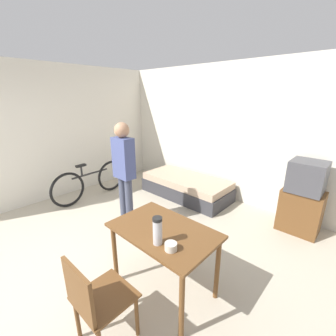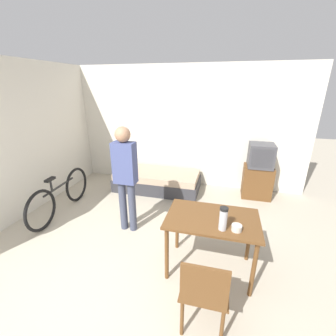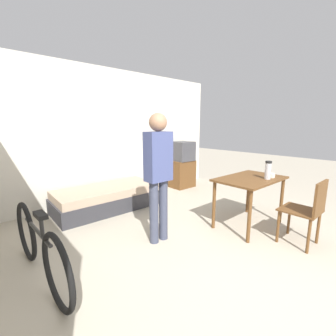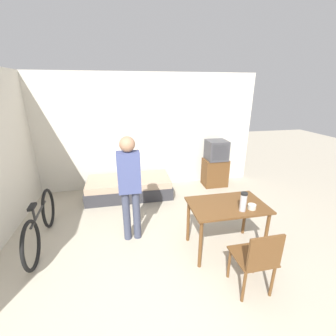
# 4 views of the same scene
# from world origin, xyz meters

# --- Properties ---
(ground_plane) EXTENTS (20.00, 20.00, 0.00)m
(ground_plane) POSITION_xyz_m (0.00, 0.00, 0.00)
(ground_plane) COLOR #B2A893
(wall_back) EXTENTS (5.70, 0.06, 2.70)m
(wall_back) POSITION_xyz_m (0.00, 3.79, 1.35)
(wall_back) COLOR silver
(wall_back) RESTS_ON ground_plane
(daybed) EXTENTS (1.89, 0.89, 0.42)m
(daybed) POSITION_xyz_m (-0.33, 3.23, 0.21)
(daybed) COLOR #333338
(daybed) RESTS_ON ground_plane
(tv) EXTENTS (0.58, 0.47, 1.17)m
(tv) POSITION_xyz_m (1.83, 3.40, 0.57)
(tv) COLOR brown
(tv) RESTS_ON ground_plane
(dining_table) EXTENTS (1.10, 0.71, 0.77)m
(dining_table) POSITION_xyz_m (1.04, 1.10, 0.66)
(dining_table) COLOR brown
(dining_table) RESTS_ON ground_plane
(wooden_chair) EXTENTS (0.45, 0.45, 0.89)m
(wooden_chair) POSITION_xyz_m (1.04, 0.28, 0.51)
(wooden_chair) COLOR brown
(wooden_chair) RESTS_ON ground_plane
(bicycle) EXTENTS (0.16, 1.73, 0.78)m
(bicycle) POSITION_xyz_m (-1.74, 1.80, 0.36)
(bicycle) COLOR black
(bicycle) RESTS_ON ground_plane
(person_standing) EXTENTS (0.34, 0.23, 1.72)m
(person_standing) POSITION_xyz_m (-0.34, 1.64, 1.01)
(person_standing) COLOR #3D4256
(person_standing) RESTS_ON ground_plane
(thermos_flask) EXTENTS (0.09, 0.09, 0.27)m
(thermos_flask) POSITION_xyz_m (1.16, 0.90, 0.92)
(thermos_flask) COLOR #B7B7BC
(thermos_flask) RESTS_ON dining_table
(mate_bowl) EXTENTS (0.11, 0.11, 0.07)m
(mate_bowl) POSITION_xyz_m (1.31, 0.92, 0.80)
(mate_bowl) COLOR beige
(mate_bowl) RESTS_ON dining_table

